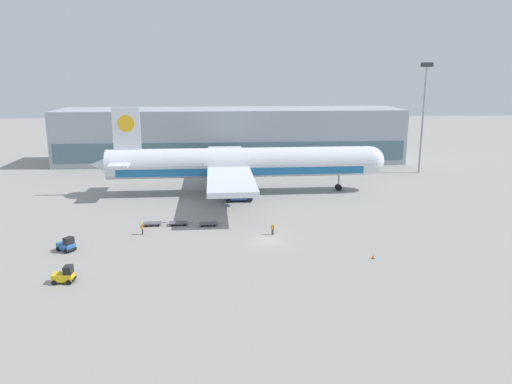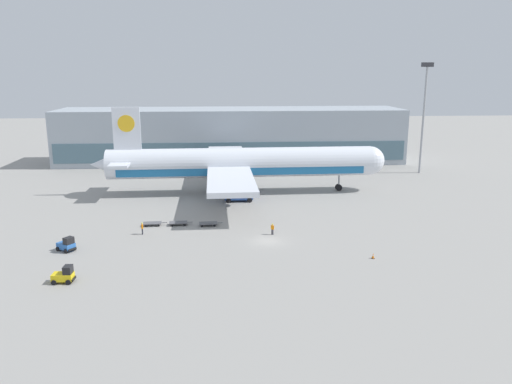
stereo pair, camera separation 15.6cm
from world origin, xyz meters
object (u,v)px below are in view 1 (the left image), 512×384
object	(u,v)px
light_mast	(424,111)
scissor_lift_loader	(238,190)
baggage_dolly_second	(178,223)
baggage_tug_foreground	(65,275)
ground_crew_far	(142,227)
baggage_tug_mid	(67,245)
airplane_main	(237,164)
traffic_cone_near	(373,256)
ground_crew_near	(273,228)
baggage_dolly_third	(208,223)
baggage_dolly_lead	(152,223)

from	to	relation	value
light_mast	scissor_lift_loader	distance (m)	51.48
baggage_dolly_second	scissor_lift_loader	bearing A→B (deg)	52.06
baggage_tug_foreground	ground_crew_far	distance (m)	18.11
baggage_tug_mid	airplane_main	bearing A→B (deg)	88.09
baggage_dolly_second	ground_crew_far	bearing A→B (deg)	-142.94
scissor_lift_loader	ground_crew_far	distance (m)	24.08
baggage_tug_mid	traffic_cone_near	xyz separation A→B (m)	(40.36, -5.56, -0.51)
ground_crew_far	scissor_lift_loader	bearing A→B (deg)	-36.37
baggage_tug_mid	baggage_dolly_second	xyz separation A→B (m)	(14.02, 10.69, -0.49)
light_mast	baggage_dolly_second	size ratio (longest dim) A/B	6.83
airplane_main	baggage_dolly_second	world-z (taller)	airplane_main
ground_crew_far	baggage_tug_foreground	bearing A→B (deg)	161.82
light_mast	ground_crew_near	bearing A→B (deg)	-132.10
ground_crew_near	ground_crew_far	size ratio (longest dim) A/B	0.92
ground_crew_near	ground_crew_far	distance (m)	19.31
scissor_lift_loader	baggage_dolly_second	world-z (taller)	scissor_lift_loader
baggage_dolly_second	light_mast	bearing A→B (deg)	31.68
ground_crew_near	ground_crew_far	xyz separation A→B (m)	(-19.26, 1.42, 0.10)
baggage_tug_mid	ground_crew_far	xyz separation A→B (m)	(9.07, 6.44, 0.21)
baggage_dolly_second	ground_crew_far	distance (m)	6.56
scissor_lift_loader	ground_crew_near	distance (m)	20.78
airplane_main	baggage_dolly_third	xyz separation A→B (m)	(-5.29, -21.74, -5.45)
baggage_tug_foreground	baggage_tug_mid	world-z (taller)	same
airplane_main	ground_crew_far	distance (m)	29.81
baggage_tug_foreground	light_mast	bearing A→B (deg)	44.08
ground_crew_far	baggage_dolly_third	bearing A→B (deg)	-67.52
baggage_dolly_lead	ground_crew_near	world-z (taller)	ground_crew_near
baggage_tug_mid	ground_crew_near	size ratio (longest dim) A/B	1.67
light_mast	ground_crew_far	size ratio (longest dim) A/B	14.02
light_mast	baggage_tug_mid	bearing A→B (deg)	-144.27
ground_crew_far	baggage_dolly_lead	bearing A→B (deg)	-10.06
baggage_tug_foreground	baggage_dolly_lead	world-z (taller)	baggage_tug_foreground
baggage_tug_mid	baggage_dolly_second	distance (m)	17.64
airplane_main	traffic_cone_near	bearing A→B (deg)	-67.39
scissor_lift_loader	baggage_dolly_third	size ratio (longest dim) A/B	1.45
baggage_tug_mid	baggage_dolly_lead	size ratio (longest dim) A/B	0.75
light_mast	ground_crew_near	size ratio (longest dim) A/B	15.17
baggage_tug_mid	baggage_dolly_third	world-z (taller)	baggage_tug_mid
baggage_dolly_second	baggage_tug_mid	bearing A→B (deg)	-146.29
baggage_dolly_lead	baggage_dolly_second	distance (m)	4.05
scissor_lift_loader	baggage_tug_foreground	xyz separation A→B (m)	(-21.17, -35.87, -1.19)
ground_crew_near	ground_crew_far	world-z (taller)	ground_crew_far
ground_crew_far	baggage_dolly_second	bearing A→B (deg)	-47.35
baggage_dolly_lead	ground_crew_near	size ratio (longest dim) A/B	2.22
airplane_main	scissor_lift_loader	xyz separation A→B (m)	(-0.01, -6.48, -3.78)
airplane_main	baggage_dolly_third	world-z (taller)	airplane_main
baggage_dolly_lead	baggage_dolly_second	world-z (taller)	same
baggage_dolly_lead	traffic_cone_near	distance (m)	34.45
airplane_main	baggage_dolly_lead	distance (m)	25.93
baggage_dolly_lead	ground_crew_far	distance (m)	4.39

